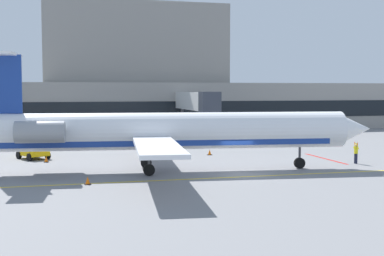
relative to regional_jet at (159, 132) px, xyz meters
name	(u,v)px	position (x,y,z in m)	size (l,w,h in m)	color
ground	(241,175)	(5.88, -2.90, -3.26)	(120.00, 120.00, 0.11)	slate
terminal_building	(174,87)	(11.11, 43.71, 3.82)	(77.56, 12.71, 20.59)	gray
jet_bridge_east	(196,102)	(10.51, 27.89, 1.69)	(2.40, 17.00, 6.29)	silver
regional_jet	(159,132)	(0.00, 0.00, 0.00)	(35.36, 26.01, 9.31)	white
baggage_tug	(31,149)	(-10.21, 10.86, -2.28)	(3.25, 3.62, 2.05)	#E5B20C
pushback_tractor	(36,135)	(-10.32, 27.13, -2.29)	(2.49, 3.70, 2.02)	silver
belt_loader	(258,130)	(19.04, 26.34, -2.17)	(4.31, 3.33, 2.32)	silver
fuel_tank	(222,128)	(12.79, 23.41, -1.66)	(7.21, 3.06, 2.80)	white
marshaller	(356,153)	(17.76, 0.04, -2.24)	(0.34, 0.83, 1.93)	#191E33
safety_cone_alpha	(88,181)	(-5.87, -4.39, -2.97)	(0.47, 0.47, 0.55)	orange
safety_cone_bravo	(162,154)	(2.17, 9.52, -2.97)	(0.47, 0.47, 0.55)	orange
safety_cone_charlie	(210,152)	(6.98, 9.26, -2.97)	(0.47, 0.47, 0.55)	orange
safety_cone_delta	(46,159)	(-8.82, 7.94, -2.97)	(0.47, 0.47, 0.55)	orange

